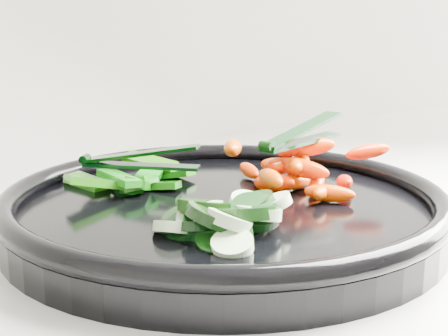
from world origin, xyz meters
TOP-DOWN VIEW (x-y plane):
  - veggie_tray at (-0.38, 1.63)m, footprint 0.41×0.41m
  - cucumber_pile at (-0.43, 1.58)m, footprint 0.12×0.12m
  - carrot_pile at (-0.31, 1.63)m, footprint 0.14×0.15m
  - pepper_pile at (-0.42, 1.73)m, footprint 0.13×0.10m
  - tong_carrot at (-0.30, 1.63)m, footprint 0.11×0.04m
  - tong_pepper at (-0.42, 1.73)m, footprint 0.09×0.09m

SIDE VIEW (x-z plane):
  - veggie_tray at x=-0.38m, z-range 0.93..0.97m
  - pepper_pile at x=-0.42m, z-range 0.94..0.98m
  - cucumber_pile at x=-0.43m, z-range 0.94..0.98m
  - carrot_pile at x=-0.31m, z-range 0.95..1.00m
  - tong_pepper at x=-0.42m, z-range 0.97..0.99m
  - tong_carrot at x=-0.30m, z-range 0.99..1.02m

